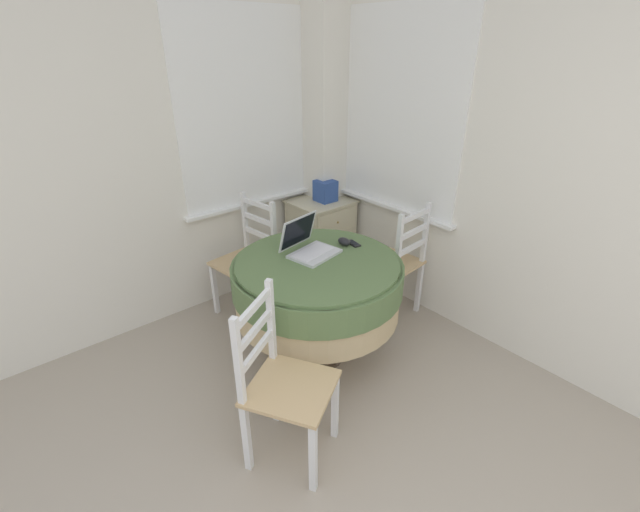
{
  "coord_description": "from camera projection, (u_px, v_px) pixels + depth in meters",
  "views": [
    {
      "loc": [
        -0.31,
        -0.01,
        1.96
      ],
      "look_at": [
        1.35,
        1.94,
        0.67
      ],
      "focal_mm": 24.0,
      "sensor_mm": 36.0,
      "label": 1
    }
  ],
  "objects": [
    {
      "name": "corner_room_shell",
      "position": [
        324.0,
        169.0,
        2.53
      ],
      "size": [
        4.52,
        4.79,
        2.55
      ],
      "color": "white",
      "rests_on": "ground_plane"
    },
    {
      "name": "dining_chair_camera_near",
      "position": [
        283.0,
        385.0,
        2.1
      ],
      "size": [
        0.54,
        0.54,
        0.93
      ],
      "color": "tan",
      "rests_on": "ground_plane"
    },
    {
      "name": "dining_chair_near_back_window",
      "position": [
        248.0,
        260.0,
        3.29
      ],
      "size": [
        0.45,
        0.44,
        0.93
      ],
      "color": "tan",
      "rests_on": "ground_plane"
    },
    {
      "name": "corner_cabinet",
      "position": [
        321.0,
        238.0,
        3.87
      ],
      "size": [
        0.5,
        0.46,
        0.72
      ],
      "color": "beige",
      "rests_on": "ground_plane"
    },
    {
      "name": "computer_mouse",
      "position": [
        344.0,
        241.0,
        2.84
      ],
      "size": [
        0.06,
        0.1,
        0.05
      ],
      "color": "black",
      "rests_on": "round_dining_table"
    },
    {
      "name": "round_dining_table",
      "position": [
        317.0,
        284.0,
        2.72
      ],
      "size": [
        1.08,
        1.08,
        0.74
      ],
      "color": "#4C3D2D",
      "rests_on": "ground_plane"
    },
    {
      "name": "dining_chair_near_right_window",
      "position": [
        395.0,
        263.0,
        3.24
      ],
      "size": [
        0.42,
        0.43,
        0.93
      ],
      "color": "tan",
      "rests_on": "ground_plane"
    },
    {
      "name": "laptop",
      "position": [
        309.0,
        246.0,
        2.73
      ],
      "size": [
        0.35,
        0.34,
        0.23
      ],
      "color": "silver",
      "rests_on": "round_dining_table"
    },
    {
      "name": "storage_box",
      "position": [
        325.0,
        191.0,
        3.67
      ],
      "size": [
        0.16,
        0.16,
        0.18
      ],
      "color": "#2D4C93",
      "rests_on": "corner_cabinet"
    },
    {
      "name": "cell_phone",
      "position": [
        353.0,
        243.0,
        2.86
      ],
      "size": [
        0.07,
        0.12,
        0.01
      ],
      "color": "black",
      "rests_on": "round_dining_table"
    }
  ]
}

